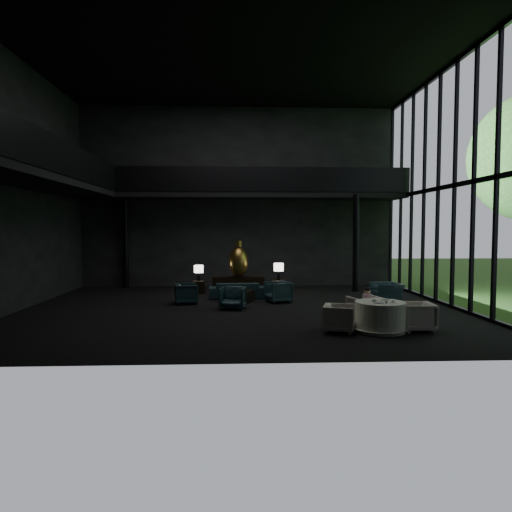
{
  "coord_description": "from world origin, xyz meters",
  "views": [
    {
      "loc": [
        -0.15,
        -14.58,
        2.58
      ],
      "look_at": [
        0.52,
        0.5,
        1.68
      ],
      "focal_mm": 32.0,
      "sensor_mm": 36.0,
      "label": 1
    }
  ],
  "objects_px": {
    "lounge_armchair_south": "(233,297)",
    "side_table_left": "(199,287)",
    "bronze_urn": "(239,261)",
    "table_lamp_right": "(279,268)",
    "table_lamp_left": "(199,270)",
    "sofa": "(237,287)",
    "console": "(239,285)",
    "dining_chair_east": "(417,315)",
    "lounge_armchair_east": "(278,290)",
    "window_armchair": "(387,290)",
    "lounge_armchair_west": "(186,293)",
    "dining_table": "(380,318)",
    "side_table_right": "(278,286)",
    "dining_chair_west": "(339,317)",
    "coffee_table": "(239,296)",
    "child": "(367,297)",
    "dining_chair_north": "(366,307)"
  },
  "relations": [
    {
      "from": "bronze_urn",
      "to": "coffee_table",
      "type": "bearing_deg",
      "value": -89.95
    },
    {
      "from": "bronze_urn",
      "to": "child",
      "type": "height_order",
      "value": "bronze_urn"
    },
    {
      "from": "table_lamp_right",
      "to": "window_armchair",
      "type": "relative_size",
      "value": 0.63
    },
    {
      "from": "side_table_right",
      "to": "dining_table",
      "type": "height_order",
      "value": "dining_table"
    },
    {
      "from": "lounge_armchair_east",
      "to": "dining_chair_east",
      "type": "relative_size",
      "value": 1.03
    },
    {
      "from": "lounge_armchair_south",
      "to": "table_lamp_right",
      "type": "bearing_deg",
      "value": 72.9
    },
    {
      "from": "side_table_right",
      "to": "lounge_armchair_south",
      "type": "relative_size",
      "value": 0.68
    },
    {
      "from": "sofa",
      "to": "coffee_table",
      "type": "bearing_deg",
      "value": 91.63
    },
    {
      "from": "side_table_right",
      "to": "table_lamp_right",
      "type": "xyz_separation_m",
      "value": [
        0.0,
        -0.24,
        0.75
      ]
    },
    {
      "from": "side_table_left",
      "to": "lounge_armchair_south",
      "type": "relative_size",
      "value": 0.62
    },
    {
      "from": "lounge_armchair_south",
      "to": "side_table_left",
      "type": "bearing_deg",
      "value": 121.01
    },
    {
      "from": "lounge_armchair_east",
      "to": "window_armchair",
      "type": "distance_m",
      "value": 3.82
    },
    {
      "from": "table_lamp_right",
      "to": "dining_table",
      "type": "relative_size",
      "value": 0.46
    },
    {
      "from": "table_lamp_left",
      "to": "sofa",
      "type": "height_order",
      "value": "table_lamp_left"
    },
    {
      "from": "child",
      "to": "dining_chair_east",
      "type": "bearing_deg",
      "value": 137.42
    },
    {
      "from": "lounge_armchair_west",
      "to": "dining_chair_north",
      "type": "relative_size",
      "value": 0.9
    },
    {
      "from": "window_armchair",
      "to": "dining_chair_north",
      "type": "distance_m",
      "value": 3.88
    },
    {
      "from": "dining_table",
      "to": "child",
      "type": "distance_m",
      "value": 1.01
    },
    {
      "from": "console",
      "to": "coffee_table",
      "type": "bearing_deg",
      "value": -89.95
    },
    {
      "from": "console",
      "to": "table_lamp_right",
      "type": "xyz_separation_m",
      "value": [
        1.6,
        -0.22,
        0.7
      ]
    },
    {
      "from": "side_table_left",
      "to": "console",
      "type": "bearing_deg",
      "value": 3.57
    },
    {
      "from": "window_armchair",
      "to": "coffee_table",
      "type": "distance_m",
      "value": 5.21
    },
    {
      "from": "side_table_left",
      "to": "bronze_urn",
      "type": "bearing_deg",
      "value": 0.73
    },
    {
      "from": "console",
      "to": "child",
      "type": "height_order",
      "value": "child"
    },
    {
      "from": "side_table_right",
      "to": "lounge_armchair_east",
      "type": "xyz_separation_m",
      "value": [
        -0.23,
        -2.45,
        0.15
      ]
    },
    {
      "from": "sofa",
      "to": "coffee_table",
      "type": "distance_m",
      "value": 0.82
    },
    {
      "from": "dining_chair_north",
      "to": "dining_chair_east",
      "type": "bearing_deg",
      "value": 119.84
    },
    {
      "from": "side_table_left",
      "to": "window_armchair",
      "type": "bearing_deg",
      "value": -20.37
    },
    {
      "from": "console",
      "to": "side_table_right",
      "type": "relative_size",
      "value": 3.73
    },
    {
      "from": "side_table_left",
      "to": "table_lamp_right",
      "type": "distance_m",
      "value": 3.29
    },
    {
      "from": "dining_table",
      "to": "dining_chair_east",
      "type": "bearing_deg",
      "value": -0.16
    },
    {
      "from": "lounge_armchair_west",
      "to": "window_armchair",
      "type": "relative_size",
      "value": 0.74
    },
    {
      "from": "lounge_armchair_east",
      "to": "table_lamp_left",
      "type": "bearing_deg",
      "value": -149.37
    },
    {
      "from": "lounge_armchair_west",
      "to": "dining_table",
      "type": "height_order",
      "value": "lounge_armchair_west"
    },
    {
      "from": "console",
      "to": "lounge_armchair_south",
      "type": "distance_m",
      "value": 3.75
    },
    {
      "from": "table_lamp_left",
      "to": "dining_table",
      "type": "distance_m",
      "value": 8.74
    },
    {
      "from": "console",
      "to": "dining_chair_east",
      "type": "bearing_deg",
      "value": -57.78
    },
    {
      "from": "side_table_left",
      "to": "table_lamp_left",
      "type": "relative_size",
      "value": 0.81
    },
    {
      "from": "dining_chair_north",
      "to": "side_table_left",
      "type": "bearing_deg",
      "value": -65.84
    },
    {
      "from": "side_table_left",
      "to": "lounge_armchair_south",
      "type": "bearing_deg",
      "value": -69.12
    },
    {
      "from": "bronze_urn",
      "to": "side_table_left",
      "type": "distance_m",
      "value": 1.9
    },
    {
      "from": "table_lamp_left",
      "to": "dining_chair_west",
      "type": "distance_m",
      "value": 8.2
    },
    {
      "from": "lounge_armchair_west",
      "to": "dining_table",
      "type": "distance_m",
      "value": 6.98
    },
    {
      "from": "console",
      "to": "table_lamp_left",
      "type": "distance_m",
      "value": 1.72
    },
    {
      "from": "lounge_armchair_east",
      "to": "window_armchair",
      "type": "height_order",
      "value": "window_armchair"
    },
    {
      "from": "lounge_armchair_east",
      "to": "sofa",
      "type": "bearing_deg",
      "value": -146.51
    },
    {
      "from": "lounge_armchair_south",
      "to": "child",
      "type": "height_order",
      "value": "child"
    },
    {
      "from": "side_table_right",
      "to": "child",
      "type": "relative_size",
      "value": 1.02
    },
    {
      "from": "lounge_armchair_west",
      "to": "lounge_armchair_east",
      "type": "xyz_separation_m",
      "value": [
        3.18,
        0.15,
        0.04
      ]
    },
    {
      "from": "side_table_left",
      "to": "lounge_armchair_west",
      "type": "relative_size",
      "value": 0.65
    }
  ]
}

